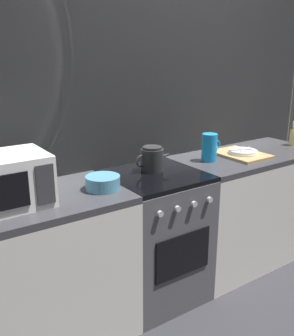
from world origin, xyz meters
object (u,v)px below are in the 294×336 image
at_px(stove_unit, 155,236).
at_px(microwave, 2,182).
at_px(dish_pile, 242,153).
at_px(kettle, 152,159).
at_px(pitcher, 210,147).
at_px(mixing_bowl, 103,183).
at_px(spray_bottle, 294,136).

relative_size(stove_unit, microwave, 1.96).
relative_size(stove_unit, dish_pile, 2.25).
height_order(kettle, pitcher, pitcher).
distance_m(mixing_bowl, spray_bottle, 1.84).
bearing_deg(kettle, spray_bottle, -3.56).
bearing_deg(dish_pile, kettle, 174.39).
distance_m(kettle, dish_pile, 0.78).
distance_m(kettle, pitcher, 0.48).
xyz_separation_m(stove_unit, spray_bottle, (1.42, -0.02, 0.53)).
distance_m(dish_pile, spray_bottle, 0.62).
bearing_deg(pitcher, dish_pile, -7.44).
bearing_deg(microwave, kettle, 3.87).
xyz_separation_m(microwave, dish_pile, (1.76, -0.01, -0.12)).
bearing_deg(mixing_bowl, spray_bottle, 1.27).
relative_size(pitcher, dish_pile, 0.50).
relative_size(stove_unit, mixing_bowl, 4.50).
height_order(stove_unit, pitcher, pitcher).
height_order(stove_unit, mixing_bowl, mixing_bowl).
bearing_deg(dish_pile, pitcher, 172.56).
relative_size(microwave, dish_pile, 1.15).
distance_m(microwave, pitcher, 1.46).
bearing_deg(mixing_bowl, dish_pile, 2.40).
height_order(microwave, mixing_bowl, microwave).
distance_m(stove_unit, mixing_bowl, 0.65).
height_order(kettle, dish_pile, kettle).
relative_size(kettle, pitcher, 1.42).
distance_m(microwave, spray_bottle, 2.38).
relative_size(microwave, kettle, 1.62).
height_order(mixing_bowl, dish_pile, mixing_bowl).
distance_m(stove_unit, pitcher, 0.74).
relative_size(stove_unit, kettle, 3.16).
bearing_deg(mixing_bowl, microwave, 173.59).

